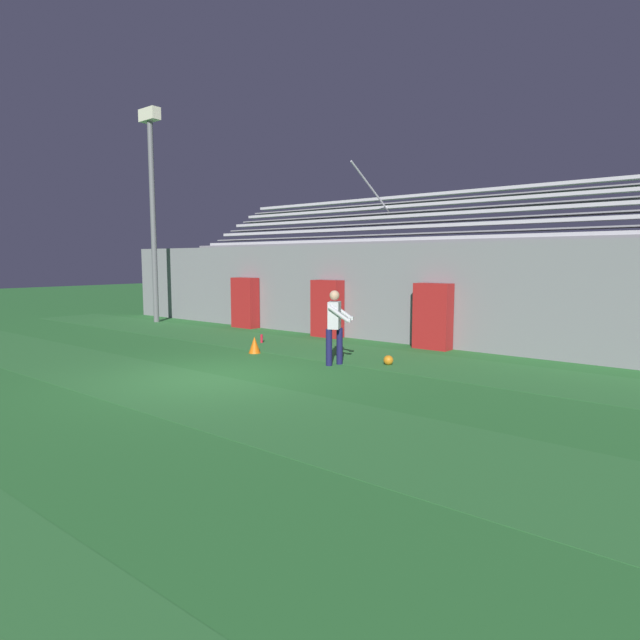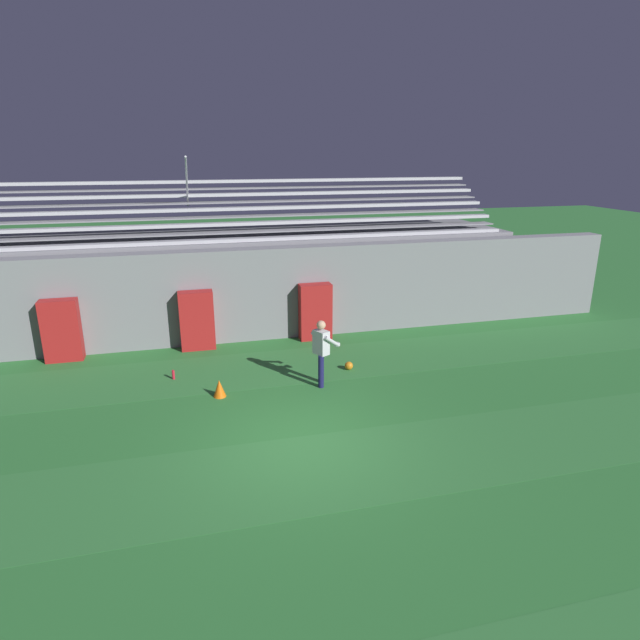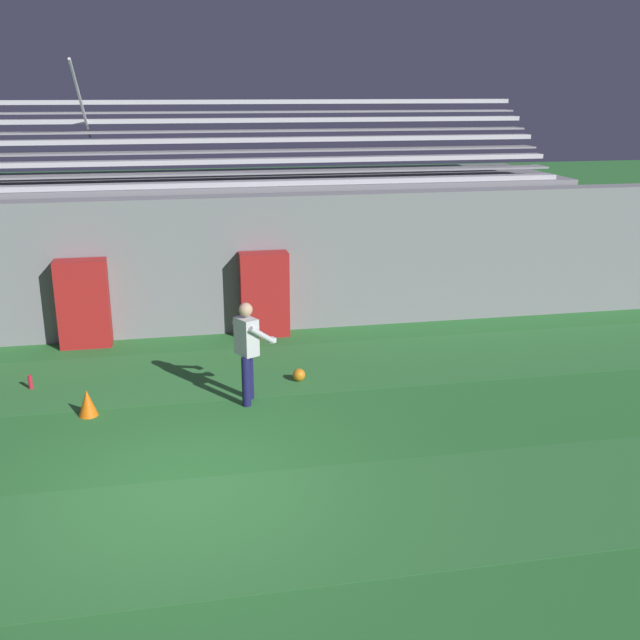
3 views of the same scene
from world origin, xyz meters
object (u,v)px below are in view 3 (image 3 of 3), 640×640
object	(u,v)px
soccer_ball	(299,375)
water_bottle	(30,382)
padding_pillar_gate_left	(83,304)
goalkeeper	(248,346)
padding_pillar_gate_right	(264,294)
traffic_cone	(87,403)

from	to	relation	value
soccer_ball	water_bottle	size ratio (longest dim) A/B	0.92
padding_pillar_gate_left	goalkeeper	bearing A→B (deg)	-49.55
padding_pillar_gate_right	goalkeeper	world-z (taller)	padding_pillar_gate_right
padding_pillar_gate_left	goalkeeper	xyz separation A→B (m)	(2.86, -3.35, 0.09)
soccer_ball	water_bottle	bearing A→B (deg)	173.51
water_bottle	padding_pillar_gate_right	bearing A→B (deg)	26.40
padding_pillar_gate_left	traffic_cone	distance (m)	3.50
padding_pillar_gate_left	water_bottle	world-z (taller)	padding_pillar_gate_left
goalkeeper	soccer_ball	bearing A→B (deg)	37.98
traffic_cone	water_bottle	distance (m)	1.69
padding_pillar_gate_right	soccer_ball	bearing A→B (deg)	-84.18
goalkeeper	traffic_cone	size ratio (longest dim) A/B	3.98
goalkeeper	water_bottle	world-z (taller)	goalkeeper
padding_pillar_gate_right	soccer_ball	distance (m)	2.74
padding_pillar_gate_right	traffic_cone	bearing A→B (deg)	-132.95
padding_pillar_gate_right	water_bottle	xyz separation A→B (m)	(-4.25, -2.11, -0.75)
padding_pillar_gate_left	padding_pillar_gate_right	distance (m)	3.53
padding_pillar_gate_right	traffic_cone	distance (m)	4.71
goalkeeper	traffic_cone	distance (m)	2.62
padding_pillar_gate_left	soccer_ball	world-z (taller)	padding_pillar_gate_left
soccer_ball	water_bottle	world-z (taller)	water_bottle
traffic_cone	goalkeeper	bearing A→B (deg)	1.40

